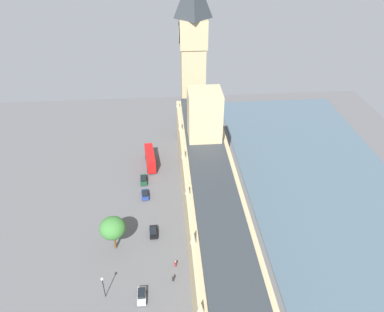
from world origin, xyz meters
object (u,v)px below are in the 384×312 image
parliament_building (209,188)px  double_decker_bus_far_end (150,158)px  car_black_midblock (153,232)px  clock_tower (193,54)px  plane_tree_by_river_gate (113,228)px  car_blue_near_tower (145,194)px  car_silver_under_trees (142,295)px  car_dark_green_trailing (144,179)px  pedestrian_kerbside (173,278)px  street_lamp_slot_10 (103,284)px  pedestrian_opposite_hall (176,264)px

parliament_building → double_decker_bus_far_end: bearing=-57.3°
car_black_midblock → double_decker_bus_far_end: bearing=89.6°
clock_tower → plane_tree_by_river_gate: bearing=67.3°
car_blue_near_tower → car_black_midblock: bearing=-85.5°
double_decker_bus_far_end → car_blue_near_tower: double_decker_bus_far_end is taller
parliament_building → clock_tower: bearing=-89.6°
parliament_building → car_silver_under_trees: bearing=55.2°
plane_tree_by_river_gate → car_dark_green_trailing: bearing=-103.3°
double_decker_bus_far_end → plane_tree_by_river_gate: bearing=-108.9°
pedestrian_kerbside → street_lamp_slot_10: street_lamp_slot_10 is taller
street_lamp_slot_10 → parliament_building: bearing=-136.6°
clock_tower → pedestrian_opposite_hall: clock_tower is taller
clock_tower → car_blue_near_tower: clock_tower is taller
pedestrian_kerbside → car_dark_green_trailing: bearing=159.9°
car_black_midblock → clock_tower: bearing=72.2°
clock_tower → car_silver_under_trees: size_ratio=13.10×
car_silver_under_trees → street_lamp_slot_10: 8.08m
car_dark_green_trailing → plane_tree_by_river_gate: size_ratio=0.52×
car_dark_green_trailing → car_black_midblock: 21.15m
plane_tree_by_river_gate → street_lamp_slot_10: (0.91, 12.90, -2.26)m
double_decker_bus_far_end → car_black_midblock: size_ratio=2.59×
double_decker_bus_far_end → car_black_midblock: 29.22m
double_decker_bus_far_end → plane_tree_by_river_gate: (7.64, 32.66, 3.64)m
street_lamp_slot_10 → car_silver_under_trees: bearing=172.1°
double_decker_bus_far_end → plane_tree_by_river_gate: plane_tree_by_river_gate is taller
plane_tree_by_river_gate → clock_tower: bearing=-112.7°
car_dark_green_trailing → plane_tree_by_river_gate: plane_tree_by_river_gate is taller
double_decker_bus_far_end → pedestrian_opposite_hall: bearing=-87.1°
plane_tree_by_river_gate → car_blue_near_tower: bearing=-109.6°
car_blue_near_tower → pedestrian_opposite_hall: bearing=-78.3°
car_black_midblock → street_lamp_slot_10: street_lamp_slot_10 is taller
clock_tower → double_decker_bus_far_end: 35.50m
clock_tower → double_decker_bus_far_end: (14.69, 20.78, -24.75)m
car_dark_green_trailing → street_lamp_slot_10: (6.67, 37.35, 3.13)m
pedestrian_opposite_hall → pedestrian_kerbside: pedestrian_opposite_hall is taller
car_blue_near_tower → parliament_building: bearing=-32.3°
car_dark_green_trailing → car_blue_near_tower: bearing=-88.2°
clock_tower → car_silver_under_trees: (15.85, 67.36, -26.50)m
clock_tower → car_black_midblock: size_ratio=12.81×
car_silver_under_trees → pedestrian_opposite_hall: bearing=-134.2°
parliament_building → pedestrian_opposite_hall: parliament_building is taller
pedestrian_kerbside → car_blue_near_tower: bearing=161.5°
car_silver_under_trees → pedestrian_opposite_hall: size_ratio=2.51×
car_black_midblock → car_dark_green_trailing: bearing=95.5°
double_decker_bus_far_end → car_blue_near_tower: (1.31, 14.90, -1.75)m
car_silver_under_trees → car_black_midblock: bearing=-98.1°
double_decker_bus_far_end → pedestrian_kerbside: double_decker_bus_far_end is taller
street_lamp_slot_10 → clock_tower: bearing=-109.3°
parliament_building → plane_tree_by_river_gate: bearing=22.5°
clock_tower → car_silver_under_trees: clock_tower is taller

